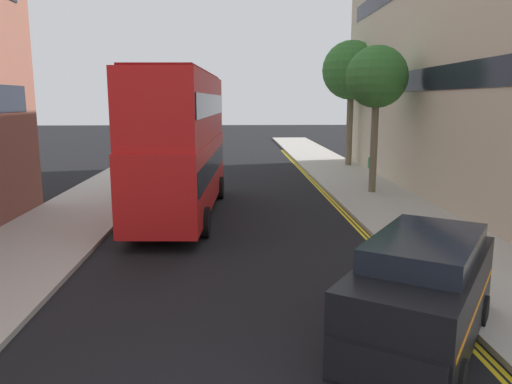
{
  "coord_description": "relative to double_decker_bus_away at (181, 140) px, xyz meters",
  "views": [
    {
      "loc": [
        -0.17,
        -3.89,
        4.56
      ],
      "look_at": [
        0.5,
        11.0,
        1.8
      ],
      "focal_mm": 34.77,
      "sensor_mm": 36.0,
      "label": 1
    }
  ],
  "objects": [
    {
      "name": "sidewalk_right",
      "position": [
        8.74,
        0.18,
        -2.96
      ],
      "size": [
        4.0,
        80.0,
        0.14
      ],
      "primitive_type": "cube",
      "color": "#ADA89E",
      "rests_on": "ground"
    },
    {
      "name": "kerb_line_outer",
      "position": [
        6.64,
        -1.82,
        -3.03
      ],
      "size": [
        0.1,
        56.0,
        0.01
      ],
      "primitive_type": "cube",
      "color": "yellow",
      "rests_on": "ground"
    },
    {
      "name": "taxi_minivan",
      "position": [
        5.47,
        -11.27,
        -1.96
      ],
      "size": [
        4.2,
        5.04,
        2.12
      ],
      "color": "black",
      "rests_on": "ground"
    },
    {
      "name": "double_decker_bus_away",
      "position": [
        0.0,
        0.0,
        0.0
      ],
      "size": [
        3.18,
        10.91,
        5.64
      ],
      "color": "red",
      "rests_on": "ground"
    },
    {
      "name": "sidewalk_left",
      "position": [
        -4.26,
        0.18,
        -2.96
      ],
      "size": [
        4.0,
        80.0,
        0.14
      ],
      "primitive_type": "cube",
      "color": "#ADA89E",
      "rests_on": "ground"
    },
    {
      "name": "pedestrian_far",
      "position": [
        9.43,
        6.31,
        -2.04
      ],
      "size": [
        0.34,
        0.22,
        1.62
      ],
      "color": "#2D2D38",
      "rests_on": "sidewalk_right"
    },
    {
      "name": "street_tree_near",
      "position": [
        8.85,
        3.99,
        2.56
      ],
      "size": [
        2.92,
        2.92,
        6.98
      ],
      "color": "#6B6047",
      "rests_on": "sidewalk_right"
    },
    {
      "name": "kerb_line_inner",
      "position": [
        6.48,
        -1.82,
        -3.03
      ],
      "size": [
        0.1,
        56.0,
        0.01
      ],
      "primitive_type": "cube",
      "color": "yellow",
      "rests_on": "ground"
    },
    {
      "name": "street_tree_mid",
      "position": [
        10.03,
        14.24,
        3.48
      ],
      "size": [
        3.93,
        3.93,
        8.39
      ],
      "color": "#6B6047",
      "rests_on": "sidewalk_right"
    }
  ]
}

